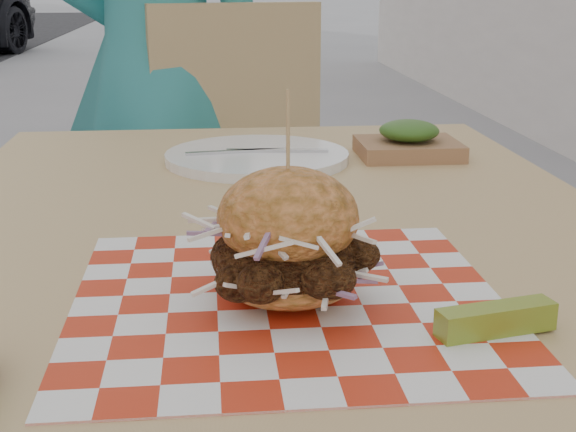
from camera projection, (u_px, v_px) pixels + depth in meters
name	position (u px, v px, depth m)	size (l,w,h in m)	color
diner	(156.00, 70.00, 1.96)	(0.58, 0.38, 1.58)	teal
patio_table	(277.00, 297.00, 0.89)	(0.80, 1.20, 0.75)	tan
patio_chair	(231.00, 177.00, 1.90)	(0.50, 0.51, 0.95)	tan
paper_liner	(288.00, 299.00, 0.68)	(0.36, 0.36, 0.00)	red
sandwich	(288.00, 244.00, 0.66)	(0.16, 0.16, 0.18)	orange
pickle_spear	(496.00, 319.00, 0.61)	(0.10, 0.02, 0.02)	olive
place_setting	(257.00, 157.00, 1.18)	(0.27, 0.27, 0.02)	white
kraft_tray	(409.00, 142.00, 1.21)	(0.15, 0.12, 0.06)	#956743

